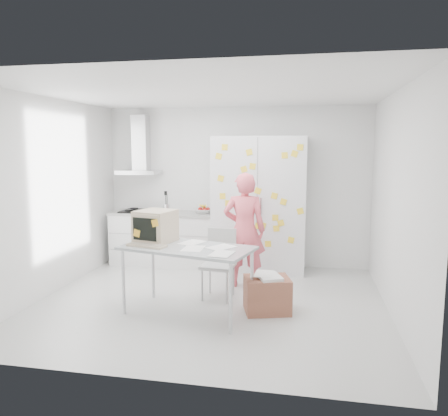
% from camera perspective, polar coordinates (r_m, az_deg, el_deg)
% --- Properties ---
extents(floor, '(4.50, 4.00, 0.02)m').
position_cam_1_polar(floor, '(5.88, -1.80, -12.29)').
color(floor, silver).
rests_on(floor, ground).
extents(walls, '(4.52, 4.01, 2.70)m').
position_cam_1_polar(walls, '(6.26, -0.40, 1.75)').
color(walls, white).
rests_on(walls, ground).
extents(ceiling, '(4.50, 4.00, 0.02)m').
position_cam_1_polar(ceiling, '(5.57, -1.93, 14.91)').
color(ceiling, white).
rests_on(ceiling, walls).
extents(counter_run, '(1.84, 0.63, 1.28)m').
position_cam_1_polar(counter_run, '(7.65, -7.79, -3.87)').
color(counter_run, white).
rests_on(counter_run, ground).
extents(range_hood, '(0.70, 0.48, 1.01)m').
position_cam_1_polar(range_hood, '(7.77, -10.85, 7.29)').
color(range_hood, silver).
rests_on(range_hood, walls).
extents(tall_cabinet, '(1.50, 0.68, 2.20)m').
position_cam_1_polar(tall_cabinet, '(7.16, 4.64, 0.48)').
color(tall_cabinet, silver).
rests_on(tall_cabinet, ground).
extents(person, '(0.64, 0.45, 1.67)m').
position_cam_1_polar(person, '(6.31, 2.68, -2.93)').
color(person, '#F9616F').
rests_on(person, ground).
extents(desk, '(1.69, 1.12, 1.24)m').
position_cam_1_polar(desk, '(5.45, -7.53, -3.59)').
color(desk, '#A7AEB1').
rests_on(desk, ground).
extents(chair, '(0.45, 0.45, 0.93)m').
position_cam_1_polar(chair, '(5.95, -0.57, -6.66)').
color(chair, '#B8B7B5').
rests_on(chair, ground).
extents(cardboard_box, '(0.64, 0.56, 0.47)m').
position_cam_1_polar(cardboard_box, '(5.52, 5.66, -11.13)').
color(cardboard_box, '#90553E').
rests_on(cardboard_box, ground).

